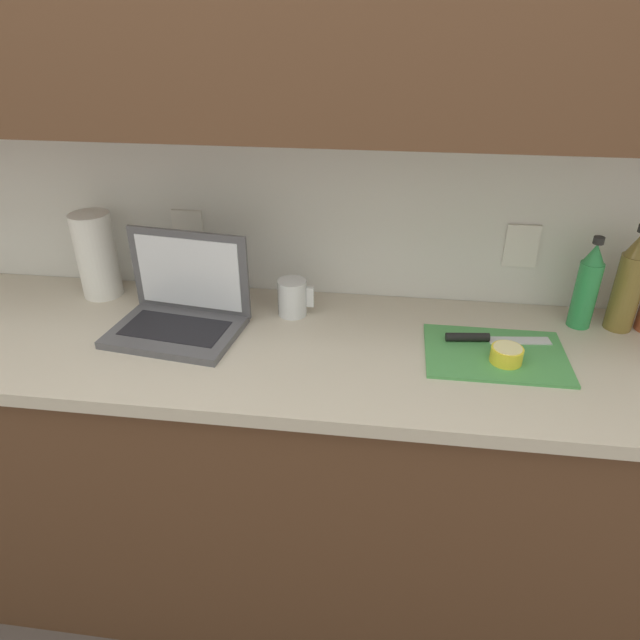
# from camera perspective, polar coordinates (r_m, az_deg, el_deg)

# --- Properties ---
(ground_plane) EXTENTS (12.00, 12.00, 0.00)m
(ground_plane) POSITION_cam_1_polar(r_m,az_deg,el_deg) (2.11, -3.90, -24.13)
(ground_plane) COLOR #564C47
(ground_plane) RESTS_ON ground
(wall_back) EXTENTS (5.20, 0.38, 2.60)m
(wall_back) POSITION_cam_1_polar(r_m,az_deg,el_deg) (1.49, -4.26, 24.07)
(wall_back) COLOR white
(wall_back) RESTS_ON ground_plane
(counter_unit) EXTENTS (2.27, 0.60, 0.92)m
(counter_unit) POSITION_cam_1_polar(r_m,az_deg,el_deg) (1.76, -5.02, -14.75)
(counter_unit) COLOR brown
(counter_unit) RESTS_ON ground_plane
(laptop) EXTENTS (0.36, 0.27, 0.25)m
(laptop) POSITION_cam_1_polar(r_m,az_deg,el_deg) (1.55, -13.71, 1.25)
(laptop) COLOR #515156
(laptop) RESTS_ON counter_unit
(cutting_board) EXTENTS (0.34, 0.25, 0.01)m
(cutting_board) POSITION_cam_1_polar(r_m,az_deg,el_deg) (1.48, 17.12, -3.26)
(cutting_board) COLOR #4C9E51
(cutting_board) RESTS_ON counter_unit
(knife) EXTENTS (0.27, 0.06, 0.02)m
(knife) POSITION_cam_1_polar(r_m,az_deg,el_deg) (1.51, 15.71, -1.74)
(knife) COLOR silver
(knife) RESTS_ON cutting_board
(lemon_half_cut) EXTENTS (0.08, 0.08, 0.04)m
(lemon_half_cut) POSITION_cam_1_polar(r_m,az_deg,el_deg) (1.44, 18.16, -3.30)
(lemon_half_cut) COLOR yellow
(lemon_half_cut) RESTS_ON cutting_board
(bottle_green_soda) EXTENTS (0.06, 0.06, 0.25)m
(bottle_green_soda) POSITION_cam_1_polar(r_m,az_deg,el_deg) (1.65, 25.15, 3.04)
(bottle_green_soda) COLOR #2D934C
(bottle_green_soda) RESTS_ON counter_unit
(bottle_oil_tall) EXTENTS (0.07, 0.07, 0.29)m
(bottle_oil_tall) POSITION_cam_1_polar(r_m,az_deg,el_deg) (1.67, 28.53, 3.28)
(bottle_oil_tall) COLOR olive
(bottle_oil_tall) RESTS_ON counter_unit
(measuring_cup) EXTENTS (0.10, 0.08, 0.10)m
(measuring_cup) POSITION_cam_1_polar(r_m,az_deg,el_deg) (1.58, -2.75, 2.26)
(measuring_cup) COLOR silver
(measuring_cup) RESTS_ON counter_unit
(paper_towel_roll) EXTENTS (0.11, 0.11, 0.25)m
(paper_towel_roll) POSITION_cam_1_polar(r_m,az_deg,el_deg) (1.78, -21.44, 6.05)
(paper_towel_roll) COLOR white
(paper_towel_roll) RESTS_ON counter_unit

